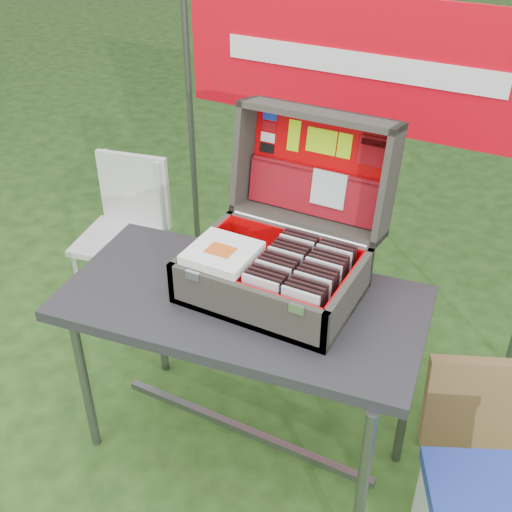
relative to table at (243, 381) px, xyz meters
The scene contains 91 objects.
ground 0.39m from the table, 90.39° to the right, with size 80.00×80.00×0.00m, color #1E3812.
table is the anchor object (origin of this frame).
table_top 0.36m from the table, ahead, with size 1.23×0.61×0.04m, color #232324.
table_leg_fl 0.61m from the table, 155.97° to the right, with size 0.04×0.04×0.73m, color #59595B.
table_leg_fr 0.61m from the table, 24.03° to the right, with size 0.04×0.04×0.73m, color #59595B.
table_leg_bl 0.61m from the table, 155.97° to the left, with size 0.04×0.04×0.73m, color #59595B.
table_leg_br 0.61m from the table, 24.03° to the left, with size 0.04×0.04×0.73m, color #59595B.
table_brace 0.26m from the table, 90.00° to the left, with size 1.08×0.03×0.03m, color #59595B.
suitcase 0.67m from the table, 59.68° to the left, with size 0.57×0.56×0.54m, color #4C473D, non-canonical shape.
suitcase_base_bottom 0.41m from the table, 43.01° to the left, with size 0.57×0.40×0.02m, color #4C473D.
suitcase_base_wall_front 0.48m from the table, 57.11° to the right, with size 0.57×0.02×0.15m, color #4C473D.
suitcase_base_wall_back 0.54m from the table, 73.66° to the left, with size 0.57×0.02×0.15m, color #4C473D.
suitcase_base_wall_left 0.50m from the table, 159.75° to the left, with size 0.02×0.40×0.15m, color #4C473D.
suitcase_base_wall_right 0.58m from the table, 11.64° to the left, with size 0.02×0.40×0.15m, color #4C473D.
suitcase_liner_floor 0.42m from the table, 43.01° to the left, with size 0.52×0.36×0.01m, color red.
suitcase_latch_left 0.55m from the table, 128.84° to the right, with size 0.05×0.01×0.03m, color silver.
suitcase_latch_right 0.60m from the table, 26.70° to the right, with size 0.05×0.01×0.03m, color silver.
suitcase_hinge 0.61m from the table, 74.29° to the left, with size 0.02×0.02×0.51m, color silver.
suitcase_lid_back 0.84m from the table, 80.24° to the left, with size 0.57×0.40×0.02m, color #4C473D.
suitcase_lid_rim_far 1.00m from the table, 79.54° to the left, with size 0.57×0.02×0.15m, color #4C473D.
suitcase_lid_rim_near 0.64m from the table, 77.60° to the left, with size 0.57×0.02×0.15m, color #4C473D.
suitcase_lid_rim_left 0.84m from the table, 116.90° to the left, with size 0.02×0.40×0.15m, color #4C473D.
suitcase_lid_rim_right 0.89m from the table, 47.74° to the left, with size 0.02×0.40×0.15m, color #4C473D.
suitcase_lid_liner 0.84m from the table, 79.93° to the left, with size 0.52×0.36×0.01m, color red.
suitcase_liner_wall_front 0.49m from the table, 53.74° to the right, with size 0.52×0.01×0.13m, color red.
suitcase_liner_wall_back 0.54m from the table, 72.79° to the left, with size 0.52×0.01×0.13m, color red.
suitcase_liner_wall_left 0.51m from the table, 158.31° to the left, with size 0.01×0.36×0.13m, color red.
suitcase_liner_wall_right 0.58m from the table, 12.12° to the left, with size 0.01×0.36×0.13m, color red.
suitcase_lid_pocket 0.74m from the table, 79.06° to the left, with size 0.50×0.16×0.03m, color maroon.
suitcase_pocket_edge 0.82m from the table, 79.28° to the left, with size 0.49×0.02×0.02m, color maroon.
suitcase_pocket_cd 0.77m from the table, 70.38° to the left, with size 0.13×0.13×0.01m, color silver.
lid_sticker_cc_a 0.98m from the table, 106.02° to the left, with size 0.06×0.03×0.00m, color #1933B2.
lid_sticker_cc_b 0.94m from the table, 106.26° to the left, with size 0.06×0.03×0.00m, color #9B0911.
lid_sticker_cc_c 0.90m from the table, 106.50° to the left, with size 0.06×0.03×0.00m, color white.
lid_sticker_cc_d 0.87m from the table, 106.75° to the left, with size 0.06×0.03×0.00m, color black.
lid_card_neon_tall 0.92m from the table, 93.75° to the left, with size 0.05×0.11×0.00m, color #ABE60E.
lid_card_neon_main 0.92m from the table, 80.15° to the left, with size 0.11×0.09×0.00m, color #ABE60E.
lid_card_neon_small 0.93m from the table, 69.83° to the left, with size 0.05×0.09×0.00m, color #ABE60E.
lid_sticker_band 0.96m from the table, 59.24° to the left, with size 0.10×0.10×0.00m, color #9B0911.
lid_sticker_band_bar 0.98m from the table, 59.54° to the left, with size 0.09×0.02×0.00m, color black.
cd_left_0 0.50m from the table, 36.46° to the right, with size 0.13×0.01×0.14m, color silver.
cd_left_1 0.50m from the table, 28.42° to the right, with size 0.13×0.01×0.14m, color black.
cd_left_2 0.50m from the table, 18.95° to the right, with size 0.13×0.01×0.14m, color black.
cd_left_3 0.50m from the table, ahead, with size 0.13×0.01×0.14m, color black.
cd_left_4 0.50m from the table, ahead, with size 0.13×0.01×0.14m, color silver.
cd_left_5 0.50m from the table, 14.03° to the left, with size 0.13×0.01×0.14m, color black.
cd_left_6 0.50m from the table, 24.12° to the left, with size 0.13×0.01×0.14m, color black.
cd_left_7 0.50m from the table, 32.84° to the left, with size 0.13×0.01×0.14m, color black.
cd_left_8 0.51m from the table, 40.14° to the left, with size 0.13×0.01×0.14m, color silver.
cd_left_9 0.51m from the table, 46.15° to the left, with size 0.13×0.01×0.14m, color black.
cd_left_10 0.52m from the table, 51.09° to the left, with size 0.13×0.01×0.14m, color black.
cd_left_11 0.52m from the table, 55.16° to the left, with size 0.13×0.01×0.14m, color black.
cd_left_12 0.53m from the table, 58.54° to the left, with size 0.13×0.01×0.14m, color silver.
cd_left_13 0.54m from the table, 61.37° to the left, with size 0.13×0.01×0.14m, color black.
cd_left_14 0.55m from the table, 63.77° to the left, with size 0.13×0.01×0.14m, color black.
cd_right_0 0.55m from the table, 18.46° to the right, with size 0.13×0.01×0.14m, color silver.
cd_right_1 0.55m from the table, 13.74° to the right, with size 0.13×0.01×0.14m, color black.
cd_right_2 0.55m from the table, ahead, with size 0.13×0.01×0.14m, color black.
cd_right_3 0.54m from the table, ahead, with size 0.13×0.01×0.14m, color black.
cd_right_4 0.54m from the table, ahead, with size 0.13×0.01×0.14m, color silver.
cd_right_5 0.55m from the table, ahead, with size 0.13×0.01×0.14m, color black.
cd_right_6 0.55m from the table, 11.43° to the left, with size 0.13×0.01×0.14m, color black.
cd_right_7 0.55m from the table, 16.26° to the left, with size 0.13×0.01×0.14m, color black.
cd_right_8 0.55m from the table, 20.85° to the left, with size 0.13×0.01×0.14m, color silver.
cd_right_9 0.56m from the table, 25.19° to the left, with size 0.13×0.01×0.14m, color black.
cd_right_10 0.56m from the table, 29.23° to the left, with size 0.13×0.01×0.14m, color black.
cd_right_11 0.57m from the table, 32.98° to the left, with size 0.13×0.01×0.14m, color black.
cd_right_12 0.57m from the table, 36.44° to the left, with size 0.13×0.01×0.14m, color silver.
cd_right_13 0.58m from the table, 39.61° to the left, with size 0.13×0.01×0.14m, color black.
cd_right_14 0.59m from the table, 42.52° to the left, with size 0.13×0.01×0.14m, color black.
songbook_0 0.54m from the table, behind, with size 0.21×0.21×0.01m, color white.
songbook_1 0.55m from the table, behind, with size 0.21×0.21×0.01m, color white.
songbook_2 0.55m from the table, behind, with size 0.21×0.21×0.01m, color white.
songbook_3 0.56m from the table, behind, with size 0.21×0.21×0.01m, color white.
songbook_4 0.56m from the table, behind, with size 0.21×0.21×0.01m, color white.
songbook_5 0.57m from the table, behind, with size 0.21×0.21×0.01m, color white.
songbook_graphic 0.57m from the table, 168.68° to the right, with size 0.09×0.07×0.00m, color #D85919.
cooler_lid 0.94m from the table, ahead, with size 0.44×0.33×0.05m, color #2239A2.
chair 1.14m from the table, 151.89° to the left, with size 0.37×0.40×0.80m, color silver, non-canonical shape.
chair_seat 1.14m from the table, 151.89° to the left, with size 0.37×0.37×0.03m, color silver.
chair_backrest 1.25m from the table, 144.75° to the left, with size 0.37×0.03×0.38m, color silver.
chair_leg_fl 1.23m from the table, 161.79° to the left, with size 0.02×0.02×0.41m, color silver.
chair_leg_fr 0.95m from the table, 155.81° to the left, with size 0.02×0.02×0.41m, color silver.
chair_leg_bl 1.36m from the table, 149.18° to the left, with size 0.02×0.02×0.41m, color silver.
chair_leg_br 1.11m from the table, 140.84° to the left, with size 0.02×0.02×0.41m, color silver.
chair_upright_left 1.38m from the table, 148.52° to the left, with size 0.02×0.02×0.38m, color silver.
chair_upright_right 1.13m from the table, 140.11° to the left, with size 0.02×0.02×0.38m, color silver.
cardboard_box 0.93m from the table, 31.54° to the left, with size 0.39×0.06×0.41m, color olive.
banner_post_left 1.40m from the table, 130.00° to the left, with size 0.03×0.03×1.70m, color #59595B.
banner 1.36m from the table, 90.03° to the left, with size 1.60×0.01×0.55m, color red.
banner_text 1.35m from the table, 90.03° to the left, with size 1.20×0.00×0.10m, color white.
Camera 1 is at (0.85, -1.42, 2.08)m, focal length 45.00 mm.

